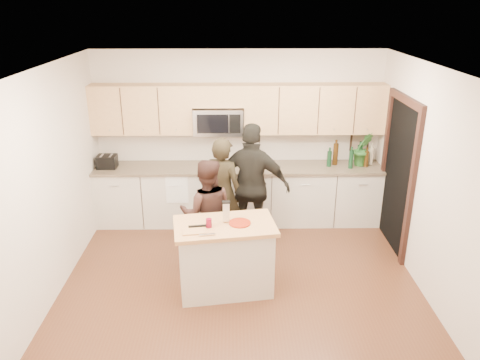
{
  "coord_description": "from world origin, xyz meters",
  "views": [
    {
      "loc": [
        -0.08,
        -5.23,
        3.41
      ],
      "look_at": [
        -0.0,
        0.35,
        1.23
      ],
      "focal_mm": 35.0,
      "sensor_mm": 36.0,
      "label": 1
    }
  ],
  "objects_px": {
    "toaster": "(107,162)",
    "woman_center": "(207,213)",
    "island": "(225,257)",
    "woman_left": "(223,192)",
    "woman_right": "(252,186)"
  },
  "relations": [
    {
      "from": "toaster",
      "to": "woman_center",
      "type": "distance_m",
      "value": 2.07
    },
    {
      "from": "toaster",
      "to": "island",
      "type": "bearing_deg",
      "value": -45.77
    },
    {
      "from": "woman_center",
      "to": "toaster",
      "type": "bearing_deg",
      "value": -40.3
    },
    {
      "from": "toaster",
      "to": "woman_left",
      "type": "distance_m",
      "value": 1.96
    },
    {
      "from": "island",
      "to": "toaster",
      "type": "distance_m",
      "value": 2.73
    },
    {
      "from": "island",
      "to": "toaster",
      "type": "bearing_deg",
      "value": 125.75
    },
    {
      "from": "woman_left",
      "to": "woman_right",
      "type": "relative_size",
      "value": 0.89
    },
    {
      "from": "toaster",
      "to": "woman_right",
      "type": "xyz_separation_m",
      "value": [
        2.23,
        -0.75,
        -0.13
      ]
    },
    {
      "from": "woman_center",
      "to": "woman_right",
      "type": "height_order",
      "value": "woman_right"
    },
    {
      "from": "toaster",
      "to": "woman_center",
      "type": "relative_size",
      "value": 0.2
    },
    {
      "from": "woman_left",
      "to": "toaster",
      "type": "bearing_deg",
      "value": 5.18
    },
    {
      "from": "woman_right",
      "to": "woman_center",
      "type": "bearing_deg",
      "value": 53.28
    },
    {
      "from": "woman_left",
      "to": "woman_center",
      "type": "relative_size",
      "value": 1.09
    },
    {
      "from": "woman_left",
      "to": "island",
      "type": "bearing_deg",
      "value": 118.97
    },
    {
      "from": "woman_center",
      "to": "woman_left",
      "type": "bearing_deg",
      "value": -111.99
    }
  ]
}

